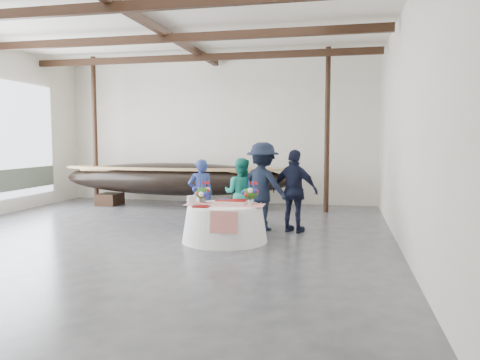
# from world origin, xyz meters

# --- Properties ---
(floor) EXTENTS (10.00, 12.00, 0.01)m
(floor) POSITION_xyz_m (0.00, 0.00, 0.00)
(floor) COLOR #3D3D42
(floor) RESTS_ON ground
(wall_back) EXTENTS (10.00, 0.02, 4.50)m
(wall_back) POSITION_xyz_m (0.00, 6.00, 2.25)
(wall_back) COLOR silver
(wall_back) RESTS_ON ground
(wall_right) EXTENTS (0.02, 12.00, 4.50)m
(wall_right) POSITION_xyz_m (5.00, 0.00, 2.25)
(wall_right) COLOR silver
(wall_right) RESTS_ON ground
(ceiling) EXTENTS (10.00, 12.00, 0.01)m
(ceiling) POSITION_xyz_m (0.00, 0.00, 4.50)
(ceiling) COLOR white
(ceiling) RESTS_ON wall_back
(pavilion_structure) EXTENTS (9.80, 11.76, 4.50)m
(pavilion_structure) POSITION_xyz_m (0.00, 0.79, 4.00)
(pavilion_structure) COLOR black
(pavilion_structure) RESTS_ON ground
(longboat_display) EXTENTS (7.04, 1.41, 1.32)m
(longboat_display) POSITION_xyz_m (-0.95, 4.58, 0.84)
(longboat_display) COLOR black
(longboat_display) RESTS_ON ground
(banquet_table) EXTENTS (1.69, 1.69, 0.73)m
(banquet_table) POSITION_xyz_m (1.67, 0.35, 0.36)
(banquet_table) COLOR white
(banquet_table) RESTS_ON ground
(tabletop_items) EXTENTS (1.58, 1.02, 0.40)m
(tabletop_items) POSITION_xyz_m (1.59, 0.54, 0.88)
(tabletop_items) COLOR red
(tabletop_items) RESTS_ON banquet_table
(guest_woman_blue) EXTENTS (0.68, 0.60, 1.57)m
(guest_woman_blue) POSITION_xyz_m (0.82, 1.52, 0.79)
(guest_woman_blue) COLOR navy
(guest_woman_blue) RESTS_ON ground
(guest_woman_teal) EXTENTS (0.82, 0.67, 1.60)m
(guest_woman_teal) POSITION_xyz_m (1.69, 1.74, 0.80)
(guest_woman_teal) COLOR teal
(guest_woman_teal) RESTS_ON ground
(guest_man_left) EXTENTS (1.44, 1.13, 1.95)m
(guest_man_left) POSITION_xyz_m (2.21, 1.64, 0.98)
(guest_man_left) COLOR black
(guest_man_left) RESTS_ON ground
(guest_man_right) EXTENTS (1.14, 0.77, 1.80)m
(guest_man_right) POSITION_xyz_m (2.93, 1.55, 0.90)
(guest_man_right) COLOR black
(guest_man_right) RESTS_ON ground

